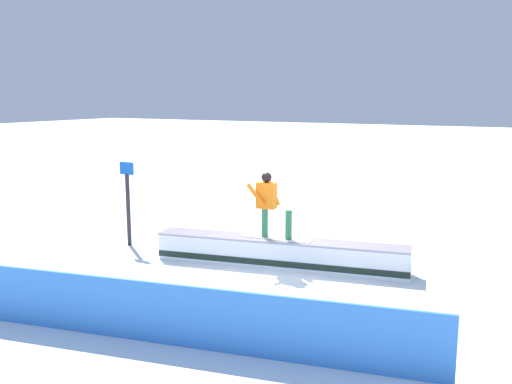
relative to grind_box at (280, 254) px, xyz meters
name	(u,v)px	position (x,y,z in m)	size (l,w,h in m)	color
ground_plane	(279,266)	(0.00, 0.00, -0.27)	(120.00, 120.00, 0.00)	white
grind_box	(280,254)	(0.00, 0.00, 0.00)	(5.46, 1.66, 0.60)	white
snowboarder	(269,203)	(0.24, 0.03, 1.10)	(1.56, 0.46, 1.42)	silver
safety_fence	(155,313)	(0.00, 4.21, 0.19)	(8.37, 0.06, 0.93)	#377FE1
trail_marker	(128,201)	(3.98, 0.21, 0.82)	(0.40, 0.10, 2.05)	#262628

